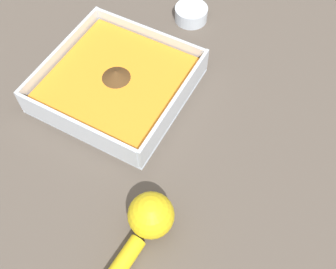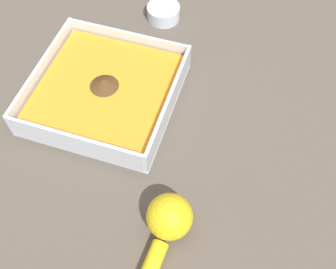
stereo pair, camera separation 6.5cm
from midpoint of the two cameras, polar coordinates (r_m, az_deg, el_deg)
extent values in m
plane|color=brown|center=(0.73, -9.82, 4.55)|extent=(4.00, 4.00, 0.00)
cube|color=silver|center=(0.74, -11.41, 5.04)|extent=(0.25, 0.25, 0.01)
cube|color=silver|center=(0.77, -20.00, 8.30)|extent=(0.25, 0.01, 0.05)
cube|color=silver|center=(0.68, -2.54, 4.12)|extent=(0.25, 0.01, 0.05)
cube|color=silver|center=(0.78, -8.14, 13.03)|extent=(0.01, 0.24, 0.05)
cube|color=silver|center=(0.66, -16.03, -1.50)|extent=(0.01, 0.24, 0.05)
cube|color=orange|center=(0.72, -11.66, 5.94)|extent=(0.23, 0.23, 0.03)
cone|color=#4C3319|center=(0.70, -11.98, 7.11)|extent=(0.05, 0.05, 0.02)
cylinder|color=silver|center=(0.87, -2.90, 17.14)|extent=(0.07, 0.07, 0.03)
cylinder|color=#4C3319|center=(0.87, -2.89, 17.01)|extent=(0.06, 0.06, 0.02)
sphere|color=yellow|center=(0.58, -3.04, -12.08)|extent=(0.07, 0.07, 0.07)
camera|label=1|loc=(0.03, 87.13, 4.50)|focal=42.00mm
camera|label=2|loc=(0.03, -92.87, -4.50)|focal=42.00mm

